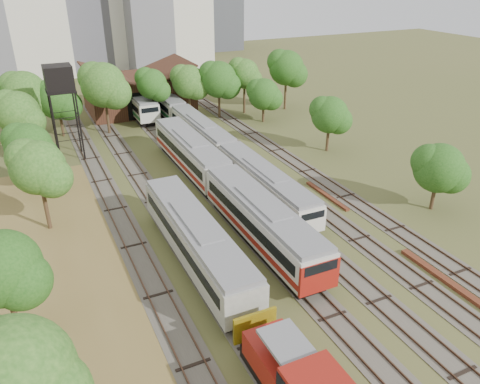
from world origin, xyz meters
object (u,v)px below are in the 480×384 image
railcar_green_set (202,133)px  water_tower (59,81)px  railcar_red_set (221,182)px  shunter_locomotive (297,382)px

railcar_green_set → water_tower: 18.00m
railcar_red_set → shunter_locomotive: 24.77m
shunter_locomotive → water_tower: (-6.01, 42.88, 7.59)m
railcar_red_set → shunter_locomotive: (-6.00, -24.03, -0.25)m
railcar_green_set → water_tower: bearing=169.2°
railcar_green_set → shunter_locomotive: bearing=-104.1°
railcar_red_set → railcar_green_set: (4.00, 15.79, -0.29)m
shunter_locomotive → water_tower: bearing=98.0°
railcar_green_set → railcar_red_set: bearing=-104.2°
shunter_locomotive → water_tower: water_tower is taller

